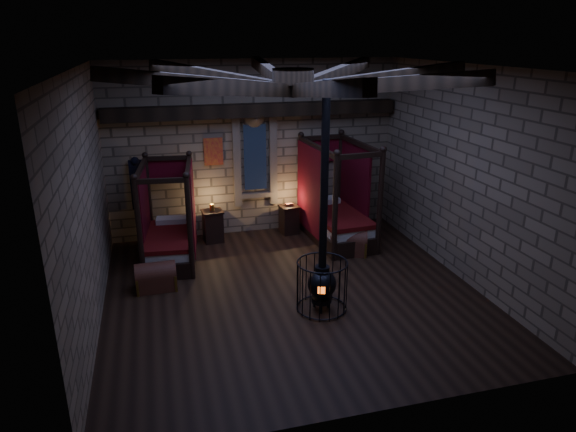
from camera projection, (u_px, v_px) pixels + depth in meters
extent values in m
cube|color=black|center=(292.00, 292.00, 9.91)|extent=(7.00, 7.00, 0.01)
cube|color=#847054|center=(255.00, 149.00, 12.41)|extent=(7.00, 0.02, 4.20)
cube|color=#847054|center=(372.00, 269.00, 6.03)|extent=(7.00, 0.02, 4.20)
cube|color=#847054|center=(86.00, 203.00, 8.37)|extent=(0.02, 7.00, 4.20)
cube|color=#847054|center=(465.00, 175.00, 10.06)|extent=(0.02, 7.00, 4.20)
cube|color=black|center=(293.00, 67.00, 8.52)|extent=(7.00, 7.00, 0.01)
cube|color=black|center=(255.00, 110.00, 11.93)|extent=(6.86, 0.35, 0.30)
cylinder|color=black|center=(293.00, 76.00, 8.57)|extent=(0.70, 0.70, 0.25)
cube|color=black|center=(255.00, 157.00, 12.43)|extent=(0.55, 0.04, 1.60)
cube|color=maroon|center=(213.00, 152.00, 12.13)|extent=(0.45, 0.03, 0.65)
cube|color=black|center=(137.00, 185.00, 11.80)|extent=(0.30, 0.10, 1.15)
cube|color=black|center=(363.00, 169.00, 13.16)|extent=(0.30, 0.10, 1.15)
cube|color=black|center=(171.00, 253.00, 11.27)|extent=(1.26, 2.12, 0.35)
cube|color=beige|center=(170.00, 242.00, 11.18)|extent=(1.12, 1.95, 0.21)
cube|color=#66100D|center=(170.00, 236.00, 11.13)|extent=(1.19, 2.00, 0.10)
cube|color=beige|center=(171.00, 220.00, 11.79)|extent=(0.71, 0.41, 0.14)
cube|color=#5F0813|center=(168.00, 170.00, 11.66)|extent=(1.07, 0.16, 0.53)
cylinder|color=black|center=(139.00, 232.00, 10.00)|extent=(0.11, 0.11, 2.13)
cylinder|color=black|center=(149.00, 202.00, 11.81)|extent=(0.11, 0.11, 2.13)
cylinder|color=black|center=(190.00, 230.00, 10.14)|extent=(0.11, 0.11, 2.13)
cylinder|color=black|center=(192.00, 200.00, 11.95)|extent=(0.11, 0.11, 2.13)
cube|color=#5F0813|center=(145.00, 210.00, 11.15)|extent=(0.21, 1.45, 1.89)
cube|color=#5F0813|center=(193.00, 207.00, 11.30)|extent=(0.21, 1.45, 1.89)
cube|color=black|center=(336.00, 232.00, 12.40)|extent=(1.31, 2.31, 0.39)
cube|color=beige|center=(337.00, 221.00, 12.30)|extent=(1.17, 2.13, 0.24)
cube|color=#66100D|center=(337.00, 215.00, 12.25)|extent=(1.24, 2.18, 0.11)
cube|color=beige|center=(324.00, 201.00, 12.95)|extent=(0.78, 0.43, 0.15)
cube|color=#5F0813|center=(321.00, 150.00, 12.79)|extent=(1.19, 0.13, 0.59)
cylinder|color=black|center=(335.00, 209.00, 10.95)|extent=(0.12, 0.12, 2.37)
cylinder|color=black|center=(301.00, 184.00, 12.87)|extent=(0.12, 0.12, 2.37)
cylinder|color=black|center=(380.00, 204.00, 11.27)|extent=(0.12, 0.12, 2.37)
cylinder|color=black|center=(340.00, 180.00, 13.20)|extent=(0.12, 0.12, 2.37)
cube|color=#5F0813|center=(310.00, 190.00, 12.17)|extent=(0.17, 1.62, 2.10)
cube|color=#5F0813|center=(354.00, 185.00, 12.51)|extent=(0.17, 1.62, 2.10)
cube|color=#55281A|center=(156.00, 281.00, 10.00)|extent=(0.78, 0.49, 0.32)
cylinder|color=#55281A|center=(156.00, 274.00, 9.95)|extent=(0.78, 0.49, 0.47)
cube|color=#A58B32|center=(137.00, 284.00, 9.91)|extent=(0.06, 0.49, 0.34)
cube|color=#A58B32|center=(175.00, 279.00, 10.10)|extent=(0.06, 0.49, 0.34)
cube|color=#55281A|center=(348.00, 246.00, 11.64)|extent=(0.94, 0.74, 0.34)
cylinder|color=#55281A|center=(349.00, 240.00, 11.58)|extent=(0.94, 0.74, 0.50)
cube|color=#A58B32|center=(332.00, 246.00, 11.67)|extent=(0.22, 0.50, 0.36)
cube|color=#A58B32|center=(365.00, 247.00, 11.61)|extent=(0.22, 0.50, 0.36)
cube|color=black|center=(213.00, 227.00, 12.27)|extent=(0.48, 0.46, 0.74)
cube|color=black|center=(212.00, 211.00, 12.14)|extent=(0.52, 0.50, 0.04)
cylinder|color=#A58B32|center=(212.00, 207.00, 12.11)|extent=(0.11, 0.11, 0.17)
cube|color=black|center=(289.00, 220.00, 12.80)|extent=(0.46, 0.44, 0.68)
cube|color=black|center=(289.00, 207.00, 12.68)|extent=(0.50, 0.49, 0.04)
cube|color=#55281A|center=(289.00, 204.00, 12.66)|extent=(0.19, 0.15, 0.05)
cylinder|color=black|center=(321.00, 299.00, 9.24)|extent=(0.37, 0.37, 0.09)
sphere|color=black|center=(322.00, 284.00, 9.14)|extent=(0.52, 0.52, 0.52)
cylinder|color=black|center=(322.00, 270.00, 9.05)|extent=(0.26, 0.26, 0.13)
cube|color=#FF5914|center=(321.00, 290.00, 8.91)|extent=(0.13, 0.06, 0.13)
cylinder|color=black|center=(324.00, 179.00, 8.50)|extent=(0.14, 0.14, 3.22)
torus|color=black|center=(321.00, 307.00, 9.30)|extent=(0.91, 0.91, 0.03)
torus|color=black|center=(322.00, 263.00, 9.00)|extent=(0.91, 0.91, 0.03)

